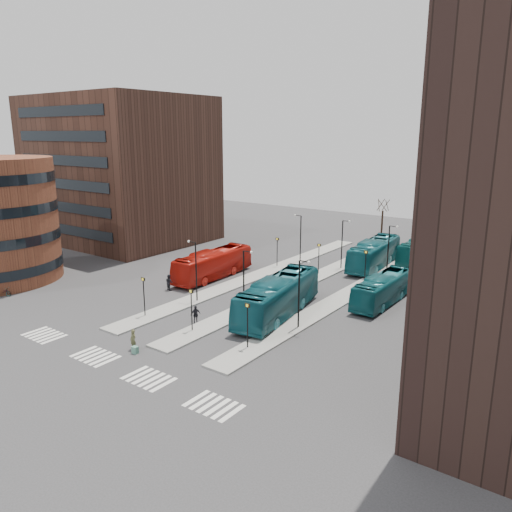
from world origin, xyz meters
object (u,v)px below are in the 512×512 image
Objects in this scene: teal_bus_d at (426,250)px; red_bus at (213,264)px; teal_bus_b at (374,253)px; commuter_b at (196,315)px; teal_bus_c at (383,289)px; traveller at (133,340)px; suitcase at (135,350)px; commuter_a at (169,282)px; bicycle_far at (4,292)px; commuter_c at (243,319)px; teal_bus_a at (278,296)px.

red_bus is at bearing -126.19° from teal_bus_d.
commuter_b is at bearing -105.12° from teal_bus_b.
traveller is at bearing -117.24° from teal_bus_c.
teal_bus_b is 35.16m from traveller.
teal_bus_c reaches higher than traveller.
teal_bus_c is (10.85, 22.63, 1.19)m from suitcase.
traveller is 7.01m from commuter_b.
teal_bus_c is (6.37, -12.52, -0.30)m from teal_bus_b.
commuter_b is (-9.57, -33.73, -0.90)m from teal_bus_d.
commuter_a is 17.15m from bicycle_far.
traveller is 1.14× the size of commuter_c.
traveller is (-0.62, 0.38, 0.56)m from suitcase.
suitcase is at bearing -67.66° from red_bus.
red_bus is 19.93m from teal_bus_c.
suitcase is 0.05× the size of red_bus.
teal_bus_c is 0.85× the size of teal_bus_d.
red_bus reaches higher than commuter_b.
red_bus reaches higher than bicycle_far.
traveller is at bearing -24.45° from commuter_c.
teal_bus_b reaches higher than commuter_b.
suitcase is 0.91m from traveller.
teal_bus_c reaches higher than suitcase.
red_bus is at bearing -170.49° from teal_bus_c.
commuter_a reaches higher than suitcase.
suitcase is 0.33× the size of bicycle_far.
red_bus is (-8.80, 19.35, 1.37)m from suitcase.
teal_bus_a is (4.28, 13.53, 1.55)m from suitcase.
commuter_b is at bearing -63.86° from commuter_c.
suitcase is 0.34× the size of traveller.
commuter_a is at bearing 129.03° from traveller.
traveller is (-11.47, -22.25, -0.63)m from teal_bus_c.
commuter_a is at bearing -98.43° from red_bus.
commuter_b is (9.03, -5.50, -0.04)m from commuter_a.
commuter_b is 4.33m from commuter_c.
teal_bus_b reaches higher than teal_bus_c.
teal_bus_b is (0.19, 21.63, -0.07)m from teal_bus_a.
red_bus is 8.05× the size of commuter_c.
teal_bus_c is 15.28m from commuter_c.
traveller is at bearing 143.90° from suitcase.
teal_bus_d is (9.08, 41.12, 1.45)m from suitcase.
bicycle_far is (-21.43, 0.81, -0.39)m from traveller.
teal_bus_a is 21.63m from teal_bus_b.
bicycle_far is (-21.56, -6.20, -0.39)m from commuter_b.
suitcase is at bearing -20.29° from commuter_c.
traveller is 0.96× the size of commuter_a.
suitcase is at bearing -159.29° from commuter_b.
teal_bus_c is at bearing 150.40° from commuter_c.
teal_bus_a is 7.67× the size of bicycle_far.
commuter_b is 0.98× the size of bicycle_far.
teal_bus_d is 7.26× the size of bicycle_far.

